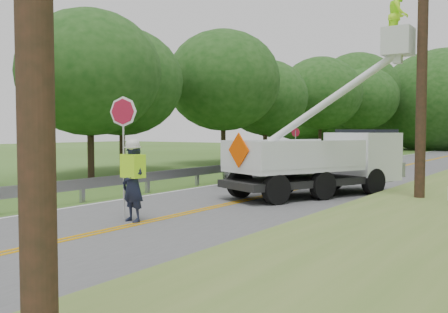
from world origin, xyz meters
The scene contains 9 objects.
ground centered at (0.00, 0.00, 0.00)m, with size 140.00×140.00×0.00m, color #395B1C.
road centered at (0.00, 14.00, 0.01)m, with size 7.20×96.00×0.03m.
guardrail centered at (-4.02, 14.91, 0.55)m, with size 0.18×48.00×0.77m.
treeline_left centered at (-10.60, 31.27, 5.61)m, with size 9.67×53.91×10.90m.
flagger centered at (-0.29, 2.41, 1.13)m, with size 1.19×0.56×3.13m.
bucket_truck centered at (1.93, 10.35, 1.51)m, with size 5.63×6.96×6.55m.
suv_silver centered at (-2.30, 12.86, 0.84)m, with size 2.72×5.90×1.64m, color #A2A3A8.
suv_darkgrey centered at (-1.59, 25.67, 0.77)m, with size 2.11×5.19×1.51m, color #36393E.
stop_sign_permanent centered at (-4.10, 19.18, 1.61)m, with size 0.52×0.06×2.44m.
Camera 1 is at (8.54, -6.48, 2.29)m, focal length 40.06 mm.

